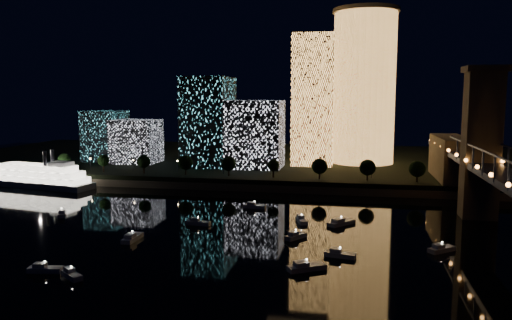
% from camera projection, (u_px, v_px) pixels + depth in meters
% --- Properties ---
extents(ground, '(520.00, 520.00, 0.00)m').
position_uv_depth(ground, '(258.00, 252.00, 130.25)').
color(ground, black).
rests_on(ground, ground).
extents(far_bank, '(420.00, 160.00, 5.00)m').
position_uv_depth(far_bank, '(310.00, 162.00, 285.70)').
color(far_bank, black).
rests_on(far_bank, ground).
extents(seawall, '(420.00, 6.00, 3.00)m').
position_uv_depth(seawall, '(294.00, 189.00, 209.89)').
color(seawall, '#6B5E4C').
rests_on(seawall, ground).
extents(tower_cylindrical, '(34.00, 34.00, 79.62)m').
position_uv_depth(tower_cylindrical, '(364.00, 87.00, 260.45)').
color(tower_cylindrical, '#ECA04B').
rests_on(tower_cylindrical, far_bank).
extents(tower_rectangular, '(20.74, 20.74, 65.98)m').
position_uv_depth(tower_rectangular, '(313.00, 100.00, 254.56)').
color(tower_rectangular, '#ECA04B').
rests_on(tower_rectangular, far_bank).
extents(midrise_blocks, '(109.51, 33.75, 44.78)m').
position_uv_depth(midrise_blocks, '(193.00, 130.00, 256.57)').
color(midrise_blocks, white).
rests_on(midrise_blocks, far_bank).
extents(riverboat, '(58.33, 21.31, 17.24)m').
position_uv_depth(riverboat, '(34.00, 177.00, 223.14)').
color(riverboat, silver).
rests_on(riverboat, ground).
extents(motorboats, '(126.49, 80.53, 2.78)m').
position_uv_depth(motorboats, '(243.00, 235.00, 142.49)').
color(motorboats, silver).
rests_on(motorboats, ground).
extents(esplanade_trees, '(166.36, 6.84, 8.92)m').
position_uv_depth(esplanade_trees, '(248.00, 164.00, 218.56)').
color(esplanade_trees, black).
rests_on(esplanade_trees, far_bank).
extents(street_lamps, '(132.70, 0.70, 5.65)m').
position_uv_depth(street_lamps, '(223.00, 165.00, 227.01)').
color(street_lamps, black).
rests_on(street_lamps, far_bank).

